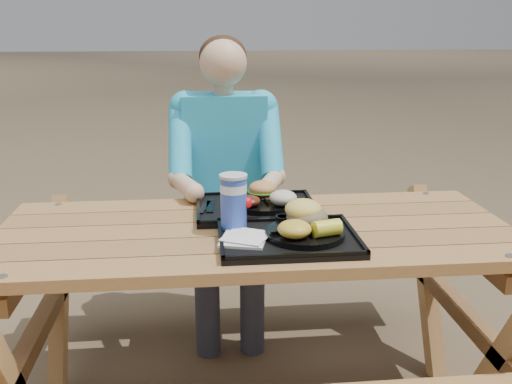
{
  "coord_description": "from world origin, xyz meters",
  "views": [
    {
      "loc": [
        -0.19,
        -1.87,
        1.44
      ],
      "look_at": [
        0.0,
        0.0,
        0.88
      ],
      "focal_mm": 40.0,
      "sensor_mm": 36.0,
      "label": 1
    }
  ],
  "objects": [
    {
      "name": "plate_near",
      "position": [
        0.15,
        -0.15,
        0.78
      ],
      "size": [
        0.26,
        0.26,
        0.02
      ],
      "primitive_type": "cylinder",
      "color": "black",
      "rests_on": "tray_near"
    },
    {
      "name": "mac_cheese",
      "position": [
        0.1,
        -0.21,
        0.82
      ],
      "size": [
        0.11,
        0.11,
        0.05
      ],
      "primitive_type": "ellipsoid",
      "color": "gold",
      "rests_on": "plate_near"
    },
    {
      "name": "baked_beans",
      "position": [
        -0.01,
        0.12,
        0.81
      ],
      "size": [
        0.09,
        0.09,
        0.04
      ],
      "primitive_type": "ellipsoid",
      "color": "#501D10",
      "rests_on": "plate_far"
    },
    {
      "name": "potato_salad",
      "position": [
        0.11,
        0.12,
        0.82
      ],
      "size": [
        0.1,
        0.1,
        0.06
      ],
      "primitive_type": "ellipsoid",
      "color": "beige",
      "rests_on": "plate_far"
    },
    {
      "name": "picnic_table",
      "position": [
        0.0,
        0.0,
        0.38
      ],
      "size": [
        1.8,
        1.49,
        0.75
      ],
      "primitive_type": null,
      "color": "#999999",
      "rests_on": "ground"
    },
    {
      "name": "plate_far",
      "position": [
        0.05,
        0.19,
        0.78
      ],
      "size": [
        0.26,
        0.26,
        0.02
      ],
      "primitive_type": "cylinder",
      "color": "black",
      "rests_on": "tray_far"
    },
    {
      "name": "burger",
      "position": [
        0.05,
        0.23,
        0.84
      ],
      "size": [
        0.11,
        0.11,
        0.1
      ],
      "primitive_type": null,
      "color": "#C48445",
      "rests_on": "plate_far"
    },
    {
      "name": "condiment_bbq",
      "position": [
        0.09,
        -0.03,
        0.79
      ],
      "size": [
        0.05,
        0.05,
        0.03
      ],
      "primitive_type": "cylinder",
      "color": "#320505",
      "rests_on": "tray_near"
    },
    {
      "name": "tray_near",
      "position": [
        0.09,
        -0.15,
        0.76
      ],
      "size": [
        0.45,
        0.35,
        0.02
      ],
      "primitive_type": "cube",
      "color": "black",
      "rests_on": "picnic_table"
    },
    {
      "name": "condiment_mustard",
      "position": [
        0.15,
        -0.01,
        0.78
      ],
      "size": [
        0.05,
        0.05,
        0.03
      ],
      "primitive_type": "cylinder",
      "color": "orange",
      "rests_on": "tray_near"
    },
    {
      "name": "sandwich",
      "position": [
        0.16,
        -0.1,
        0.86
      ],
      "size": [
        0.13,
        0.13,
        0.13
      ],
      "primitive_type": null,
      "color": "#E5C251",
      "rests_on": "plate_near"
    },
    {
      "name": "diner",
      "position": [
        -0.08,
        0.72,
        0.64
      ],
      "size": [
        0.48,
        0.84,
        1.28
      ],
      "primitive_type": null,
      "color": "#1ABCBA",
      "rests_on": "ground"
    },
    {
      "name": "soda_cup",
      "position": [
        -0.08,
        -0.05,
        0.86
      ],
      "size": [
        0.09,
        0.09,
        0.18
      ],
      "primitive_type": "cylinder",
      "color": "#1636AC",
      "rests_on": "tray_near"
    },
    {
      "name": "tray_far",
      "position": [
        0.02,
        0.18,
        0.76
      ],
      "size": [
        0.45,
        0.35,
        0.02
      ],
      "primitive_type": "cube",
      "color": "black",
      "rests_on": "picnic_table"
    },
    {
      "name": "napkin_stack",
      "position": [
        -0.06,
        -0.18,
        0.78
      ],
      "size": [
        0.17,
        0.17,
        0.02
      ],
      "primitive_type": "cube",
      "rotation": [
        0.0,
        0.0,
        -0.26
      ],
      "color": "silver",
      "rests_on": "tray_near"
    },
    {
      "name": "corn_cob",
      "position": [
        0.2,
        -0.21,
        0.82
      ],
      "size": [
        0.11,
        0.11,
        0.05
      ],
      "primitive_type": null,
      "rotation": [
        0.0,
        0.0,
        0.26
      ],
      "color": "yellow",
      "rests_on": "plate_near"
    },
    {
      "name": "cutlery_far",
      "position": [
        -0.16,
        0.19,
        0.77
      ],
      "size": [
        0.03,
        0.15,
        0.01
      ],
      "primitive_type": "cube",
      "rotation": [
        0.0,
        0.0,
        -0.04
      ],
      "color": "black",
      "rests_on": "tray_far"
    }
  ]
}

